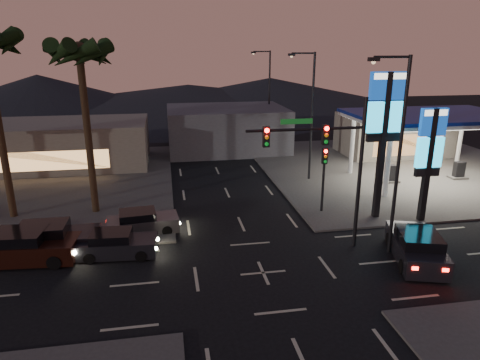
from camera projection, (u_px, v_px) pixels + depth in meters
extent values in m
plane|color=black|center=(263.00, 273.00, 20.44)|extent=(140.00, 140.00, 0.00)
cube|color=#47443F|center=(398.00, 168.00, 38.10)|extent=(24.00, 24.00, 0.12)
cube|color=#47443F|center=(14.00, 187.00, 32.83)|extent=(24.00, 24.00, 0.12)
cylinder|color=silver|center=(388.00, 164.00, 29.97)|extent=(0.36, 0.36, 5.00)
cylinder|color=silver|center=(352.00, 145.00, 35.62)|extent=(0.36, 0.36, 5.00)
cylinder|color=silver|center=(460.00, 141.00, 37.26)|extent=(0.36, 0.36, 5.00)
cube|color=silver|center=(432.00, 117.00, 32.82)|extent=(12.00, 8.00, 0.50)
cube|color=white|center=(432.00, 121.00, 32.90)|extent=(11.60, 7.60, 0.06)
cube|color=navy|center=(433.00, 115.00, 32.77)|extent=(12.20, 8.20, 0.25)
cube|color=black|center=(390.00, 174.00, 33.63)|extent=(0.80, 0.50, 1.40)
cube|color=black|center=(459.00, 170.00, 34.62)|extent=(0.80, 0.50, 1.40)
cube|color=#726B5B|center=(393.00, 135.00, 42.56)|extent=(10.00, 6.00, 4.00)
cube|color=black|center=(382.00, 149.00, 25.67)|extent=(0.35, 0.35, 9.00)
cube|color=navy|center=(388.00, 86.00, 24.58)|extent=(2.20, 0.30, 1.60)
cube|color=white|center=(389.00, 76.00, 24.41)|extent=(1.98, 0.32, 0.35)
cube|color=#19BEF6|center=(385.00, 117.00, 25.11)|extent=(2.20, 0.30, 1.80)
cube|color=black|center=(383.00, 137.00, 25.47)|extent=(2.09, 0.28, 0.50)
cube|color=black|center=(427.00, 167.00, 25.44)|extent=(0.35, 0.35, 7.00)
cube|color=navy|center=(433.00, 122.00, 24.64)|extent=(1.60, 0.30, 1.60)
cube|color=white|center=(435.00, 112.00, 24.48)|extent=(1.44, 0.32, 0.35)
cube|color=#19BEF6|center=(429.00, 152.00, 25.18)|extent=(1.60, 0.30, 1.80)
cube|color=black|center=(427.00, 172.00, 25.53)|extent=(1.52, 0.28, 0.50)
cylinder|color=black|center=(360.00, 175.00, 22.04)|extent=(0.20, 0.20, 8.00)
cylinder|color=black|center=(306.00, 129.00, 20.80)|extent=(6.00, 0.14, 0.14)
cube|color=#0C3F14|center=(297.00, 121.00, 20.60)|extent=(1.60, 0.05, 0.25)
cube|color=black|center=(325.00, 135.00, 21.05)|extent=(0.32, 0.25, 1.00)
sphere|color=#FF0C07|center=(327.00, 129.00, 20.82)|extent=(0.22, 0.22, 0.22)
sphere|color=orange|center=(326.00, 135.00, 20.91)|extent=(0.20, 0.20, 0.20)
sphere|color=#0CB226|center=(326.00, 142.00, 21.01)|extent=(0.20, 0.20, 0.20)
cube|color=black|center=(266.00, 137.00, 20.56)|extent=(0.32, 0.25, 1.00)
sphere|color=#FF0C07|center=(267.00, 131.00, 20.32)|extent=(0.22, 0.22, 0.22)
sphere|color=orange|center=(267.00, 137.00, 20.42)|extent=(0.20, 0.20, 0.20)
sphere|color=#0CB226|center=(267.00, 144.00, 20.52)|extent=(0.20, 0.20, 0.20)
cylinder|color=black|center=(323.00, 183.00, 27.33)|extent=(0.16, 0.16, 4.00)
cube|color=black|center=(325.00, 156.00, 26.80)|extent=(0.32, 0.25, 1.00)
sphere|color=#FF0C07|center=(326.00, 151.00, 26.56)|extent=(0.22, 0.22, 0.22)
sphere|color=orange|center=(326.00, 157.00, 26.66)|extent=(0.20, 0.20, 0.20)
sphere|color=#0CB226|center=(325.00, 162.00, 26.76)|extent=(0.20, 0.20, 0.20)
cylinder|color=black|center=(399.00, 160.00, 21.05)|extent=(0.18, 0.18, 10.00)
cylinder|color=black|center=(392.00, 57.00, 19.44)|extent=(1.80, 0.12, 0.12)
cube|color=black|center=(374.00, 59.00, 19.32)|extent=(0.50, 0.25, 0.18)
sphere|color=#FFCC8C|center=(374.00, 62.00, 19.36)|extent=(0.20, 0.20, 0.20)
cylinder|color=black|center=(312.00, 119.00, 33.27)|extent=(0.18, 0.18, 10.00)
cylinder|color=black|center=(303.00, 53.00, 31.67)|extent=(1.80, 0.12, 0.12)
cube|color=black|center=(292.00, 55.00, 31.55)|extent=(0.50, 0.25, 0.18)
sphere|color=#FFCC8C|center=(292.00, 56.00, 31.59)|extent=(0.20, 0.20, 0.20)
cylinder|color=black|center=(269.00, 98.00, 46.44)|extent=(0.18, 0.18, 10.00)
cylinder|color=black|center=(262.00, 51.00, 44.84)|extent=(1.80, 0.12, 0.12)
cube|color=black|center=(253.00, 52.00, 44.72)|extent=(0.50, 0.25, 0.18)
sphere|color=#FFCC8C|center=(253.00, 54.00, 44.76)|extent=(0.20, 0.20, 0.20)
cylinder|color=black|center=(88.00, 136.00, 26.38)|extent=(0.44, 0.44, 10.20)
sphere|color=black|center=(79.00, 49.00, 24.86)|extent=(0.90, 0.90, 0.90)
cone|color=black|center=(102.00, 55.00, 25.17)|extent=(0.90, 2.74, 1.91)
cone|color=black|center=(98.00, 54.00, 25.97)|extent=(2.57, 2.57, 1.91)
cone|color=black|center=(83.00, 54.00, 26.17)|extent=(2.74, 0.90, 1.91)
cone|color=black|center=(66.00, 55.00, 25.67)|extent=(2.57, 2.57, 1.91)
cone|color=black|center=(56.00, 55.00, 24.74)|extent=(0.90, 2.74, 1.91)
cone|color=black|center=(59.00, 55.00, 23.94)|extent=(2.57, 2.57, 1.91)
cone|color=black|center=(75.00, 55.00, 23.73)|extent=(2.74, 0.90, 1.91)
cone|color=black|center=(93.00, 55.00, 24.24)|extent=(2.57, 2.57, 1.91)
cylinder|color=black|center=(0.00, 134.00, 25.46)|extent=(0.44, 0.44, 10.80)
cone|color=black|center=(10.00, 44.00, 24.16)|extent=(0.90, 2.74, 1.91)
cone|color=black|center=(8.00, 44.00, 24.97)|extent=(2.57, 2.57, 1.91)
cube|color=#726B5B|center=(56.00, 145.00, 38.23)|extent=(16.00, 8.00, 4.00)
cube|color=#4C4C51|center=(227.00, 129.00, 44.57)|extent=(12.00, 9.00, 4.40)
cone|color=black|center=(39.00, 93.00, 71.87)|extent=(40.00, 40.00, 6.00)
cone|color=black|center=(270.00, 92.00, 78.60)|extent=(50.00, 50.00, 5.00)
cone|color=black|center=(188.00, 96.00, 76.28)|extent=(60.00, 60.00, 4.00)
cube|color=black|center=(118.00, 247.00, 22.02)|extent=(4.09, 1.96, 0.81)
cube|color=black|center=(111.00, 237.00, 21.83)|extent=(2.10, 1.68, 0.59)
cylinder|color=black|center=(145.00, 243.00, 22.93)|extent=(0.59, 0.26, 0.58)
cylinder|color=black|center=(141.00, 256.00, 21.47)|extent=(0.59, 0.26, 0.58)
cylinder|color=black|center=(96.00, 245.00, 22.69)|extent=(0.59, 0.26, 0.58)
cylinder|color=black|center=(89.00, 258.00, 21.23)|extent=(0.59, 0.26, 0.58)
sphere|color=#FFF2BF|center=(158.00, 239.00, 22.71)|extent=(0.20, 0.20, 0.20)
sphere|color=#FFF2BF|center=(156.00, 248.00, 21.68)|extent=(0.20, 0.20, 0.20)
cube|color=#FF140A|center=(80.00, 241.00, 22.30)|extent=(0.09, 0.23, 0.13)
cube|color=#FF140A|center=(75.00, 251.00, 21.27)|extent=(0.09, 0.23, 0.13)
cube|color=black|center=(28.00, 250.00, 21.40)|extent=(5.02, 2.45, 1.00)
cube|color=black|center=(19.00, 238.00, 21.17)|extent=(2.58, 2.08, 0.72)
cylinder|color=black|center=(66.00, 245.00, 22.50)|extent=(0.73, 0.32, 0.71)
cylinder|color=black|center=(54.00, 262.00, 20.71)|extent=(0.73, 0.32, 0.71)
cylinder|color=black|center=(5.00, 247.00, 22.24)|extent=(0.73, 0.32, 0.71)
sphere|color=#FFF2BF|center=(81.00, 241.00, 22.21)|extent=(0.24, 0.24, 0.24)
sphere|color=#FFF2BF|center=(74.00, 253.00, 20.95)|extent=(0.24, 0.24, 0.24)
cube|color=#4F4F51|center=(143.00, 224.00, 24.77)|extent=(4.18, 2.08, 0.82)
cube|color=black|center=(138.00, 216.00, 24.54)|extent=(2.16, 1.75, 0.60)
cylinder|color=black|center=(164.00, 220.00, 25.88)|extent=(0.60, 0.28, 0.59)
cylinder|color=black|center=(167.00, 231.00, 24.45)|extent=(0.60, 0.28, 0.59)
cylinder|color=black|center=(120.00, 225.00, 25.22)|extent=(0.60, 0.28, 0.59)
cylinder|color=black|center=(121.00, 236.00, 23.79)|extent=(0.60, 0.28, 0.59)
sphere|color=#FFF2BF|center=(177.00, 216.00, 25.77)|extent=(0.20, 0.20, 0.20)
sphere|color=#FFF2BF|center=(179.00, 223.00, 24.76)|extent=(0.20, 0.20, 0.20)
cube|color=#FF140A|center=(107.00, 222.00, 24.72)|extent=(0.10, 0.24, 0.13)
cube|color=#FF140A|center=(107.00, 230.00, 23.71)|extent=(0.10, 0.24, 0.13)
cube|color=black|center=(51.00, 242.00, 22.31)|extent=(4.82, 2.05, 0.98)
cube|color=black|center=(43.00, 231.00, 22.06)|extent=(2.41, 1.87, 0.71)
cylinder|color=black|center=(85.00, 237.00, 23.50)|extent=(0.70, 0.27, 0.70)
cylinder|color=black|center=(79.00, 252.00, 21.75)|extent=(0.70, 0.27, 0.70)
cylinder|color=black|center=(26.00, 241.00, 23.02)|extent=(0.70, 0.27, 0.70)
cylinder|color=black|center=(15.00, 257.00, 21.27)|extent=(0.70, 0.27, 0.70)
sphere|color=#FFF2BF|center=(101.00, 232.00, 23.29)|extent=(0.24, 0.24, 0.24)
sphere|color=#FFF2BF|center=(97.00, 243.00, 22.05)|extent=(0.24, 0.24, 0.24)
cube|color=#FF140A|center=(6.00, 237.00, 22.50)|extent=(0.09, 0.27, 0.15)
cube|color=black|center=(415.00, 249.00, 21.57)|extent=(3.33, 5.19, 0.98)
cube|color=black|center=(419.00, 239.00, 21.07)|extent=(2.48, 2.84, 0.71)
cylinder|color=black|center=(389.00, 239.00, 23.20)|extent=(0.45, 0.75, 0.70)
cylinder|color=black|center=(425.00, 241.00, 22.99)|extent=(0.45, 0.75, 0.70)
cylinder|color=black|center=(403.00, 267.00, 20.30)|extent=(0.45, 0.75, 0.70)
cylinder|color=black|center=(444.00, 269.00, 20.09)|extent=(0.45, 0.75, 0.70)
cube|color=#FF140A|center=(415.00, 268.00, 19.32)|extent=(0.29, 0.16, 0.15)
cube|color=#FF140A|center=(445.00, 270.00, 19.17)|extent=(0.29, 0.16, 0.15)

